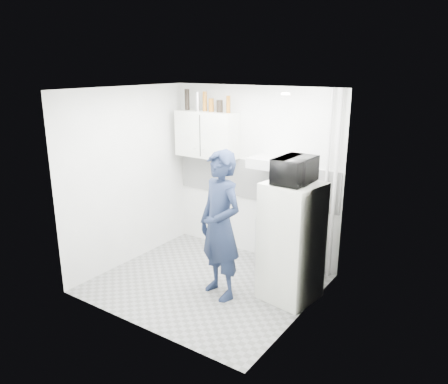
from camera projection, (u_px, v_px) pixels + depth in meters
The scene contains 23 objects.
floor at pixel (206, 283), 5.99m from camera, with size 2.80×2.80×0.00m, color gray.
ceiling at pixel (203, 89), 5.25m from camera, with size 2.80×2.80×0.00m, color white.
wall_back at pixel (254, 173), 6.61m from camera, with size 2.80×2.80×0.00m, color silver.
wall_left at pixel (128, 177), 6.38m from camera, with size 2.60×2.60×0.00m, color silver.
wall_right at pixel (305, 212), 4.86m from camera, with size 2.60×2.60×0.00m, color silver.
person at pixel (220, 226), 5.44m from camera, with size 0.70×0.46×1.91m, color #162038.
stove at pixel (277, 243), 6.37m from camera, with size 0.48×0.48×0.77m, color #B9B8B6.
fridge at pixel (291, 242), 5.43m from camera, with size 0.63×0.63×1.52m, color white.
stove_top at pixel (278, 217), 6.26m from camera, with size 0.46×0.46×0.03m, color black.
saucepan at pixel (270, 213), 6.23m from camera, with size 0.20×0.20×0.11m, color silver.
microwave at pixel (295, 170), 5.17m from camera, with size 0.38×0.56×0.31m, color black.
bottle_a at pixel (187, 100), 6.78m from camera, with size 0.07×0.07×0.32m, color black.
bottle_c at pixel (197, 101), 6.68m from camera, with size 0.07×0.07×0.28m, color silver.
bottle_d at pixel (205, 101), 6.60m from camera, with size 0.07×0.07×0.30m, color brown.
canister_a at pixel (211, 105), 6.55m from camera, with size 0.08×0.08×0.20m, color brown.
canister_b at pixel (220, 106), 6.47m from camera, with size 0.09×0.09×0.18m, color black.
bottle_e at pixel (228, 104), 6.38m from camera, with size 0.06×0.06×0.25m, color brown.
upper_cabinet at pixel (207, 134), 6.72m from camera, with size 1.00×0.35×0.70m, color white.
range_hood at pixel (273, 162), 6.09m from camera, with size 0.60×0.50×0.14m, color #B9B8B6.
backsplash at pixel (253, 180), 6.63m from camera, with size 2.74×0.03×0.60m, color white.
pipe_a at pixel (335, 188), 5.84m from camera, with size 0.05×0.05×2.60m, color #B9B8B6.
pipe_b at pixel (326, 186), 5.91m from camera, with size 0.04×0.04×2.60m, color #B9B8B6.
ceiling_spot_fixture at pixel (285, 94), 4.88m from camera, with size 0.10×0.10×0.02m, color white.
Camera 1 is at (3.25, -4.31, 2.89)m, focal length 35.00 mm.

